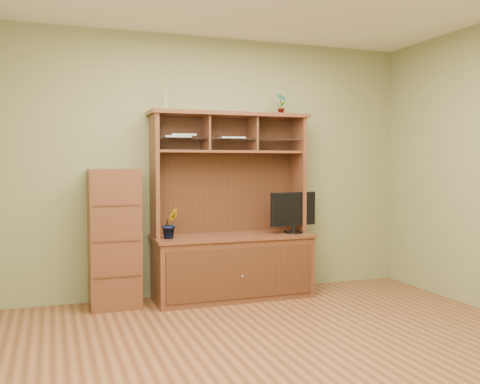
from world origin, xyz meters
name	(u,v)px	position (x,y,z in m)	size (l,w,h in m)	color
room	(289,167)	(0.00, 0.00, 1.35)	(4.54, 4.04, 2.74)	#5A3019
media_hutch	(232,247)	(0.16, 1.73, 0.52)	(1.66, 0.61, 1.90)	#411F12
monitor	(293,211)	(0.82, 1.64, 0.88)	(0.54, 0.21, 0.43)	black
orchid_plant	(170,224)	(-0.50, 1.65, 0.80)	(0.16, 0.13, 0.29)	#305D1F
top_plant	(281,104)	(0.74, 1.80, 2.02)	(0.12, 0.08, 0.23)	#306824
reed_diffuser	(166,98)	(-0.50, 1.81, 2.02)	(0.06, 0.06, 0.32)	silver
magazines	(197,137)	(-0.19, 1.80, 1.65)	(0.84, 0.22, 0.04)	#9E9EA3
side_cabinet	(114,238)	(-1.02, 1.77, 0.66)	(0.47, 0.43, 1.33)	#411F12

